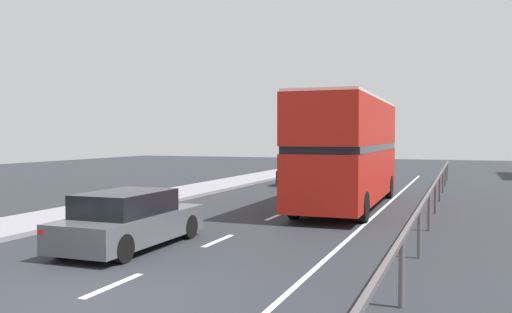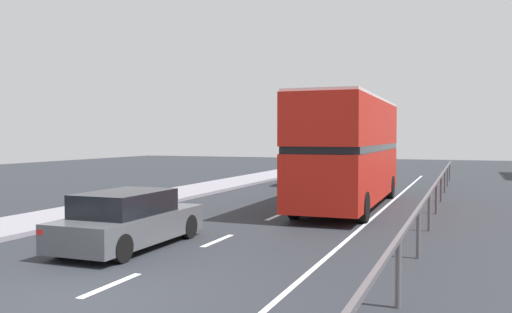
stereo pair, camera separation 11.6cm
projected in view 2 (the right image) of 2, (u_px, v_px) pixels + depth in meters
The scene contains 6 objects.
ground_plane at pixel (82, 300), 9.37m from camera, with size 73.53×120.00×0.10m, color #26292F.
lane_paint_markings at pixel (324, 227), 16.60m from camera, with size 3.31×46.00×0.01m.
bridge_side_railing at pixel (430, 199), 15.86m from camera, with size 0.10×42.00×1.16m.
double_decker_bus_red at pixel (349, 149), 21.16m from camera, with size 2.69×10.43×4.23m.
hatchback_car_near at pixel (129, 220), 13.54m from camera, with size 1.83×4.48×1.41m.
sedan_car_ahead at pixel (304, 172), 31.19m from camera, with size 1.90×4.22×1.45m.
Camera 2 is at (6.14, -7.56, 2.76)m, focal length 38.36 mm.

